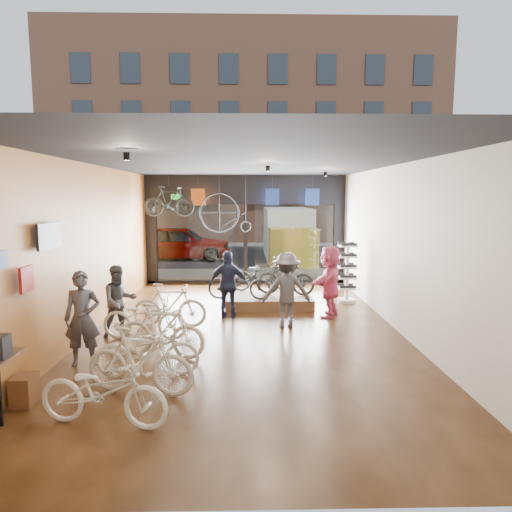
{
  "coord_description": "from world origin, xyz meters",
  "views": [
    {
      "loc": [
        0.02,
        -10.13,
        3.08
      ],
      "look_at": [
        0.27,
        1.4,
        1.56
      ],
      "focal_mm": 32.0,
      "sensor_mm": 36.0,
      "label": 1
    }
  ],
  "objects_px": {
    "floor_bike_1": "(140,361)",
    "penny_farthing": "(228,214)",
    "floor_bike_2": "(148,350)",
    "customer_3": "(286,290)",
    "floor_bike_4": "(144,318)",
    "display_bike_mid": "(286,278)",
    "street_car": "(180,243)",
    "customer_5": "(330,281)",
    "hung_bike": "(169,201)",
    "sunglasses_rack": "(347,272)",
    "customer_0": "(83,318)",
    "customer_1": "(119,301)",
    "floor_bike_5": "(169,305)",
    "customer_2": "(229,285)",
    "display_bike_left": "(239,283)",
    "display_bike_right": "(261,274)",
    "floor_bike_3": "(161,330)",
    "floor_bike_0": "(103,391)",
    "box_truck": "(289,236)",
    "display_platform": "(268,299)"
  },
  "relations": [
    {
      "from": "floor_bike_1",
      "to": "penny_farthing",
      "type": "bearing_deg",
      "value": 5.73
    },
    {
      "from": "floor_bike_2",
      "to": "floor_bike_1",
      "type": "bearing_deg",
      "value": 178.54
    },
    {
      "from": "customer_3",
      "to": "floor_bike_4",
      "type": "bearing_deg",
      "value": 13.27
    },
    {
      "from": "display_bike_mid",
      "to": "street_car",
      "type": "bearing_deg",
      "value": 37.4
    },
    {
      "from": "street_car",
      "to": "customer_5",
      "type": "height_order",
      "value": "customer_5"
    },
    {
      "from": "hung_bike",
      "to": "sunglasses_rack",
      "type": "bearing_deg",
      "value": -99.57
    },
    {
      "from": "customer_0",
      "to": "customer_1",
      "type": "relative_size",
      "value": 1.11
    },
    {
      "from": "display_bike_mid",
      "to": "customer_1",
      "type": "relative_size",
      "value": 1.03
    },
    {
      "from": "floor_bike_5",
      "to": "customer_3",
      "type": "xyz_separation_m",
      "value": [
        2.75,
        -0.05,
        0.36
      ]
    },
    {
      "from": "display_bike_mid",
      "to": "floor_bike_2",
      "type": "bearing_deg",
      "value": 163.96
    },
    {
      "from": "street_car",
      "to": "display_bike_mid",
      "type": "xyz_separation_m",
      "value": [
        4.32,
        -9.49,
        -0.04
      ]
    },
    {
      "from": "display_bike_mid",
      "to": "customer_3",
      "type": "distance_m",
      "value": 2.17
    },
    {
      "from": "customer_2",
      "to": "display_bike_left",
      "type": "bearing_deg",
      "value": -104.49
    },
    {
      "from": "display_bike_left",
      "to": "display_bike_right",
      "type": "xyz_separation_m",
      "value": [
        0.63,
        1.22,
        0.03
      ]
    },
    {
      "from": "display_bike_left",
      "to": "customer_1",
      "type": "relative_size",
      "value": 1.07
    },
    {
      "from": "floor_bike_3",
      "to": "customer_1",
      "type": "relative_size",
      "value": 1.1
    },
    {
      "from": "display_bike_left",
      "to": "customer_5",
      "type": "bearing_deg",
      "value": -101.21
    },
    {
      "from": "customer_2",
      "to": "floor_bike_4",
      "type": "bearing_deg",
      "value": 49.14
    },
    {
      "from": "floor_bike_3",
      "to": "sunglasses_rack",
      "type": "height_order",
      "value": "sunglasses_rack"
    },
    {
      "from": "floor_bike_5",
      "to": "floor_bike_4",
      "type": "bearing_deg",
      "value": 161.24
    },
    {
      "from": "floor_bike_0",
      "to": "floor_bike_4",
      "type": "xyz_separation_m",
      "value": [
        -0.27,
        3.75,
        -0.0
      ]
    },
    {
      "from": "floor_bike_0",
      "to": "display_bike_right",
      "type": "height_order",
      "value": "display_bike_right"
    },
    {
      "from": "floor_bike_3",
      "to": "floor_bike_4",
      "type": "distance_m",
      "value": 1.24
    },
    {
      "from": "box_truck",
      "to": "customer_1",
      "type": "xyz_separation_m",
      "value": [
        -4.8,
        -11.26,
        -0.46
      ]
    },
    {
      "from": "floor_bike_5",
      "to": "display_platform",
      "type": "bearing_deg",
      "value": -43.99
    },
    {
      "from": "floor_bike_3",
      "to": "penny_farthing",
      "type": "distance_m",
      "value": 6.67
    },
    {
      "from": "floor_bike_4",
      "to": "hung_bike",
      "type": "relative_size",
      "value": 1.15
    },
    {
      "from": "floor_bike_1",
      "to": "sunglasses_rack",
      "type": "distance_m",
      "value": 7.66
    },
    {
      "from": "customer_5",
      "to": "sunglasses_rack",
      "type": "relative_size",
      "value": 1.03
    },
    {
      "from": "floor_bike_3",
      "to": "floor_bike_5",
      "type": "distance_m",
      "value": 2.03
    },
    {
      "from": "floor_bike_5",
      "to": "display_platform",
      "type": "height_order",
      "value": "floor_bike_5"
    },
    {
      "from": "floor_bike_3",
      "to": "display_platform",
      "type": "relative_size",
      "value": 0.73
    },
    {
      "from": "display_bike_left",
      "to": "floor_bike_2",
      "type": "bearing_deg",
      "value": 166.72
    },
    {
      "from": "floor_bike_0",
      "to": "floor_bike_1",
      "type": "xyz_separation_m",
      "value": [
        0.25,
        1.0,
        0.05
      ]
    },
    {
      "from": "floor_bike_3",
      "to": "floor_bike_4",
      "type": "relative_size",
      "value": 0.96
    },
    {
      "from": "box_truck",
      "to": "customer_5",
      "type": "distance_m",
      "value": 9.7
    },
    {
      "from": "floor_bike_0",
      "to": "display_bike_right",
      "type": "distance_m",
      "value": 7.85
    },
    {
      "from": "floor_bike_2",
      "to": "floor_bike_0",
      "type": "bearing_deg",
      "value": 168.62
    },
    {
      "from": "floor_bike_4",
      "to": "hung_bike",
      "type": "xyz_separation_m",
      "value": [
        -0.2,
        4.72,
        2.45
      ]
    },
    {
      "from": "sunglasses_rack",
      "to": "floor_bike_4",
      "type": "bearing_deg",
      "value": -159.65
    },
    {
      "from": "display_bike_right",
      "to": "customer_1",
      "type": "distance_m",
      "value": 4.75
    },
    {
      "from": "box_truck",
      "to": "floor_bike_0",
      "type": "relative_size",
      "value": 3.48
    },
    {
      "from": "display_bike_right",
      "to": "customer_3",
      "type": "relative_size",
      "value": 1.02
    },
    {
      "from": "floor_bike_1",
      "to": "display_bike_mid",
      "type": "distance_m",
      "value": 6.41
    },
    {
      "from": "display_bike_mid",
      "to": "hung_bike",
      "type": "height_order",
      "value": "hung_bike"
    },
    {
      "from": "customer_0",
      "to": "floor_bike_4",
      "type": "bearing_deg",
      "value": 55.58
    },
    {
      "from": "floor_bike_2",
      "to": "floor_bike_5",
      "type": "distance_m",
      "value": 2.96
    },
    {
      "from": "floor_bike_0",
      "to": "hung_bike",
      "type": "height_order",
      "value": "hung_bike"
    },
    {
      "from": "display_bike_right",
      "to": "customer_2",
      "type": "relative_size",
      "value": 1.06
    },
    {
      "from": "street_car",
      "to": "customer_2",
      "type": "height_order",
      "value": "customer_2"
    }
  ]
}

